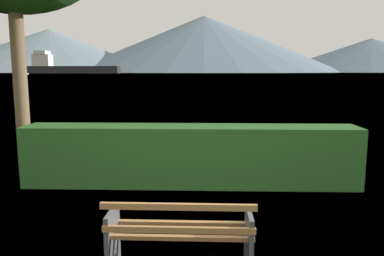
# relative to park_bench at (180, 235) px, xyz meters

# --- Properties ---
(water_surface) EXTENTS (620.00, 620.00, 0.00)m
(water_surface) POSITION_rel_park_bench_xyz_m (0.00, 306.55, -0.42)
(water_surface) COLOR #6B8EA3
(water_surface) RESTS_ON ground_plane
(park_bench) EXTENTS (1.58, 0.58, 0.87)m
(park_bench) POSITION_rel_park_bench_xyz_m (0.00, 0.00, 0.00)
(park_bench) COLOR #A0703F
(park_bench) RESTS_ON ground_plane
(hedge_row) EXTENTS (6.32, 0.80, 1.14)m
(hedge_row) POSITION_rel_park_bench_xyz_m (0.00, 3.21, 0.15)
(hedge_row) COLOR #285B23
(hedge_row) RESTS_ON ground_plane
(cargo_ship_large) EXTENTS (80.91, 13.96, 19.09)m
(cargo_ship_large) POSITION_rel_park_bench_xyz_m (-118.46, 317.68, 4.92)
(cargo_ship_large) COLOR #232328
(cargo_ship_large) RESTS_ON water_surface
(fishing_boat_near) EXTENTS (1.74, 5.62, 1.54)m
(fishing_boat_near) POSITION_rel_park_bench_xyz_m (-102.35, 210.42, 0.12)
(fishing_boat_near) COLOR silver
(fishing_boat_near) RESTS_ON water_surface
(distant_hills) EXTENTS (802.87, 397.88, 83.23)m
(distant_hills) POSITION_rel_park_bench_xyz_m (-12.96, 572.37, 35.29)
(distant_hills) COLOR slate
(distant_hills) RESTS_ON ground_plane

